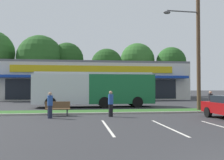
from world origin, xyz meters
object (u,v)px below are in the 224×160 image
at_px(utility_pole, 197,38).
at_px(city_bus, 94,88).
at_px(bus_stop_bench, 58,108).
at_px(pedestrian_far, 111,104).
at_px(pedestrian_by_pole, 210,102).
at_px(pedestrian_mid, 50,105).
at_px(car_0, 57,96).

relative_size(utility_pole, city_bus, 0.96).
bearing_deg(bus_stop_bench, utility_pole, -170.79).
height_order(bus_stop_bench, pedestrian_far, pedestrian_far).
distance_m(utility_pole, pedestrian_by_pole, 5.14).
distance_m(utility_pole, pedestrian_mid, 12.31).
relative_size(city_bus, bus_stop_bench, 7.01).
relative_size(pedestrian_by_pole, pedestrian_mid, 1.01).
relative_size(car_0, pedestrian_mid, 2.87).
bearing_deg(car_0, pedestrian_mid, 93.05).
relative_size(bus_stop_bench, pedestrian_far, 0.97).
distance_m(utility_pole, pedestrian_far, 9.05).
relative_size(utility_pole, bus_stop_bench, 6.74).
height_order(bus_stop_bench, pedestrian_mid, pedestrian_mid).
xyz_separation_m(bus_stop_bench, pedestrian_mid, (-0.36, -1.22, 0.30)).
height_order(pedestrian_mid, pedestrian_far, pedestrian_far).
bearing_deg(bus_stop_bench, pedestrian_by_pole, -178.23).
bearing_deg(pedestrian_by_pole, utility_pole, 154.57).
xyz_separation_m(city_bus, pedestrian_mid, (-3.19, -8.19, -0.96)).
relative_size(utility_pole, pedestrian_far, 6.57).
bearing_deg(utility_pole, bus_stop_bench, -170.79).
height_order(city_bus, pedestrian_by_pole, city_bus).
xyz_separation_m(pedestrian_by_pole, pedestrian_mid, (-11.22, -1.55, -0.01)).
bearing_deg(city_bus, utility_pole, 145.30).
xyz_separation_m(utility_pole, city_bus, (-7.70, 5.27, -3.98)).
bearing_deg(car_0, utility_pole, 135.58).
distance_m(car_0, pedestrian_far, 14.73).
relative_size(city_bus, car_0, 2.46).
bearing_deg(pedestrian_far, utility_pole, 85.91).
relative_size(pedestrian_by_pole, pedestrian_far, 0.98).
xyz_separation_m(pedestrian_by_pole, pedestrian_far, (-7.47, -1.23, 0.02)).
xyz_separation_m(car_0, pedestrian_by_pole, (11.98, -12.78, 0.02)).
bearing_deg(city_bus, car_0, -57.63).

